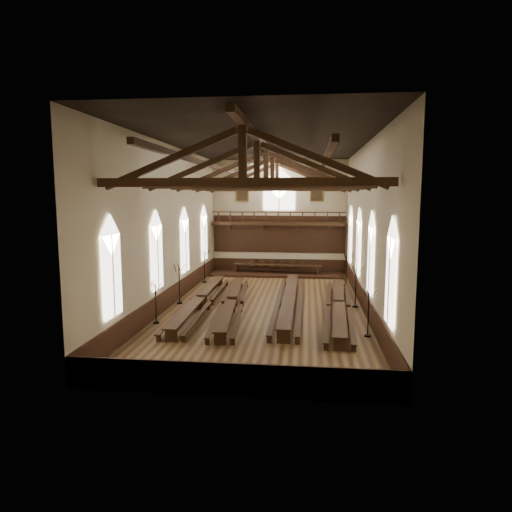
{
  "coord_description": "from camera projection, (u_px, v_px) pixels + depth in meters",
  "views": [
    {
      "loc": [
        2.51,
        -27.74,
        6.9
      ],
      "look_at": [
        -0.78,
        1.5,
        2.98
      ],
      "focal_mm": 32.0,
      "sensor_mm": 36.0,
      "label": 1
    }
  ],
  "objects": [
    {
      "name": "refectory_row_d",
      "position": [
        339.0,
        304.0,
        26.9
      ],
      "size": [
        1.88,
        14.33,
        0.73
      ],
      "color": "#371D11",
      "rests_on": "ground"
    },
    {
      "name": "refectory_row_b",
      "position": [
        231.0,
        301.0,
        27.72
      ],
      "size": [
        1.99,
        14.1,
        0.71
      ],
      "color": "#371D11",
      "rests_on": "ground"
    },
    {
      "name": "side_windows",
      "position": [
        266.0,
        247.0,
        28.02
      ],
      "size": [
        11.85,
        19.8,
        4.5
      ],
      "color": "white",
      "rests_on": "room_walls"
    },
    {
      "name": "candelabrum_right_mid",
      "position": [
        356.0,
        295.0,
        28.19
      ],
      "size": [
        0.71,
        0.79,
        2.59
      ],
      "color": "black",
      "rests_on": "ground"
    },
    {
      "name": "portraits",
      "position": [
        279.0,
        193.0,
        40.27
      ],
      "size": [
        7.75,
        0.09,
        1.45
      ],
      "color": "brown",
      "rests_on": "room_walls"
    },
    {
      "name": "candelabrum_left_near",
      "position": [
        156.0,
        311.0,
        24.62
      ],
      "size": [
        0.64,
        0.71,
        2.31
      ],
      "color": "black",
      "rests_on": "ground"
    },
    {
      "name": "roof_trusses",
      "position": [
        266.0,
        173.0,
        27.42
      ],
      "size": [
        11.7,
        25.7,
        2.8
      ],
      "color": "#371D11",
      "rests_on": "room_walls"
    },
    {
      "name": "minstrels_gallery",
      "position": [
        279.0,
        229.0,
        40.46
      ],
      "size": [
        11.8,
        1.24,
        3.7
      ],
      "color": "#371D11",
      "rests_on": "room_walls"
    },
    {
      "name": "end_window",
      "position": [
        279.0,
        192.0,
        40.26
      ],
      "size": [
        2.8,
        0.12,
        3.8
      ],
      "color": "white",
      "rests_on": "room_walls"
    },
    {
      "name": "ground",
      "position": [
        266.0,
        306.0,
        28.51
      ],
      "size": [
        26.0,
        26.0,
        0.0
      ],
      "primitive_type": "plane",
      "color": "brown",
      "rests_on": "ground"
    },
    {
      "name": "candelabrum_left_far",
      "position": [
        204.0,
        273.0,
        36.16
      ],
      "size": [
        0.76,
        0.81,
        2.66
      ],
      "color": "black",
      "rests_on": "ground"
    },
    {
      "name": "high_chairs",
      "position": [
        277.0,
        265.0,
        40.39
      ],
      "size": [
        5.01,
        0.52,
        1.04
      ],
      "color": "#371D11",
      "rests_on": "dais"
    },
    {
      "name": "room_walls",
      "position": [
        266.0,
        203.0,
        27.66
      ],
      "size": [
        26.0,
        26.0,
        26.0
      ],
      "color": "#C0B591",
      "rests_on": "ground"
    },
    {
      "name": "dais",
      "position": [
        277.0,
        274.0,
        39.73
      ],
      "size": [
        11.4,
        3.06,
        0.2
      ],
      "primitive_type": "cube",
      "color": "#381D10",
      "rests_on": "ground"
    },
    {
      "name": "candelabrum_left_mid",
      "position": [
        179.0,
        292.0,
        29.12
      ],
      "size": [
        0.75,
        0.79,
        2.61
      ],
      "color": "black",
      "rests_on": "ground"
    },
    {
      "name": "high_table",
      "position": [
        277.0,
        266.0,
        39.64
      ],
      "size": [
        7.76,
        1.54,
        0.72
      ],
      "color": "#371D11",
      "rests_on": "dais"
    },
    {
      "name": "candelabrum_right_far",
      "position": [
        346.0,
        276.0,
        34.94
      ],
      "size": [
        0.69,
        0.78,
        2.54
      ],
      "color": "black",
      "rests_on": "ground"
    },
    {
      "name": "candelabrum_right_near",
      "position": [
        368.0,
        322.0,
        22.34
      ],
      "size": [
        0.69,
        0.71,
        2.35
      ],
      "color": "black",
      "rests_on": "ground"
    },
    {
      "name": "wainscot_band",
      "position": [
        266.0,
        297.0,
        28.43
      ],
      "size": [
        12.0,
        26.0,
        1.2
      ],
      "color": "#381D10",
      "rests_on": "ground"
    },
    {
      "name": "refectory_row_c",
      "position": [
        289.0,
        298.0,
        28.2
      ],
      "size": [
        1.6,
        14.77,
        0.79
      ],
      "color": "#371D11",
      "rests_on": "ground"
    },
    {
      "name": "refectory_row_a",
      "position": [
        200.0,
        299.0,
        28.21
      ],
      "size": [
        1.65,
        14.22,
        0.73
      ],
      "color": "#371D11",
      "rests_on": "ground"
    }
  ]
}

